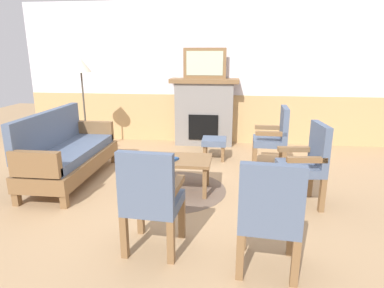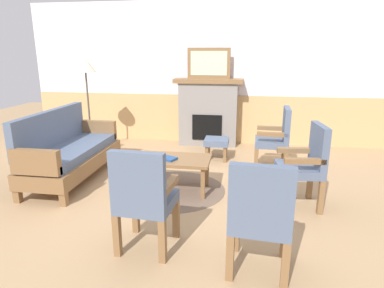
{
  "view_description": "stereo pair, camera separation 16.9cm",
  "coord_description": "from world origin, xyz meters",
  "px_view_note": "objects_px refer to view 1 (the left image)",
  "views": [
    {
      "loc": [
        0.51,
        -3.96,
        1.76
      ],
      "look_at": [
        0.0,
        0.35,
        0.55
      ],
      "focal_mm": 30.97,
      "sensor_mm": 36.0,
      "label": 1
    },
    {
      "loc": [
        0.68,
        -3.94,
        1.76
      ],
      "look_at": [
        0.0,
        0.35,
        0.55
      ],
      "focal_mm": 30.97,
      "sensor_mm": 36.0,
      "label": 2
    }
  ],
  "objects_px": {
    "couch": "(68,153)",
    "footstool": "(214,143)",
    "fireplace": "(204,111)",
    "armchair_near_fireplace": "(275,136)",
    "floor_lamp_by_couch": "(81,71)",
    "armchair_by_window_left": "(307,161)",
    "armchair_front_left": "(151,197)",
    "coffee_table": "(174,162)",
    "framed_picture": "(205,63)",
    "book_on_table": "(169,159)",
    "armchair_front_center": "(270,212)"
  },
  "relations": [
    {
      "from": "fireplace",
      "to": "coffee_table",
      "type": "bearing_deg",
      "value": -94.93
    },
    {
      "from": "floor_lamp_by_couch",
      "to": "armchair_by_window_left",
      "type": "bearing_deg",
      "value": -25.88
    },
    {
      "from": "fireplace",
      "to": "footstool",
      "type": "height_order",
      "value": "fireplace"
    },
    {
      "from": "armchair_front_left",
      "to": "armchair_front_center",
      "type": "xyz_separation_m",
      "value": [
        1.0,
        -0.18,
        0.0
      ]
    },
    {
      "from": "armchair_near_fireplace",
      "to": "armchair_by_window_left",
      "type": "distance_m",
      "value": 1.19
    },
    {
      "from": "coffee_table",
      "to": "armchair_front_left",
      "type": "height_order",
      "value": "armchair_front_left"
    },
    {
      "from": "armchair_front_center",
      "to": "floor_lamp_by_couch",
      "type": "distance_m",
      "value": 4.26
    },
    {
      "from": "coffee_table",
      "to": "footstool",
      "type": "xyz_separation_m",
      "value": [
        0.45,
        1.39,
        -0.1
      ]
    },
    {
      "from": "footstool",
      "to": "armchair_front_center",
      "type": "xyz_separation_m",
      "value": [
        0.59,
        -2.96,
        0.25
      ]
    },
    {
      "from": "couch",
      "to": "book_on_table",
      "type": "xyz_separation_m",
      "value": [
        1.48,
        -0.25,
        0.06
      ]
    },
    {
      "from": "couch",
      "to": "book_on_table",
      "type": "height_order",
      "value": "couch"
    },
    {
      "from": "framed_picture",
      "to": "armchair_near_fireplace",
      "type": "xyz_separation_m",
      "value": [
        1.18,
        -1.36,
        -1.02
      ]
    },
    {
      "from": "armchair_front_left",
      "to": "armchair_front_center",
      "type": "distance_m",
      "value": 1.02
    },
    {
      "from": "fireplace",
      "to": "armchair_by_window_left",
      "type": "distance_m",
      "value": 2.9
    },
    {
      "from": "fireplace",
      "to": "armchair_front_center",
      "type": "bearing_deg",
      "value": -77.76
    },
    {
      "from": "coffee_table",
      "to": "armchair_near_fireplace",
      "type": "bearing_deg",
      "value": 34.87
    },
    {
      "from": "footstool",
      "to": "armchair_near_fireplace",
      "type": "bearing_deg",
      "value": -24.84
    },
    {
      "from": "framed_picture",
      "to": "footstool",
      "type": "distance_m",
      "value": 1.59
    },
    {
      "from": "armchair_front_left",
      "to": "armchair_front_center",
      "type": "bearing_deg",
      "value": -9.92
    },
    {
      "from": "coffee_table",
      "to": "armchair_by_window_left",
      "type": "bearing_deg",
      "value": -7.49
    },
    {
      "from": "framed_picture",
      "to": "armchair_front_left",
      "type": "xyz_separation_m",
      "value": [
        -0.16,
        -3.71,
        -1.02
      ]
    },
    {
      "from": "framed_picture",
      "to": "book_on_table",
      "type": "xyz_separation_m",
      "value": [
        -0.25,
        -2.39,
        -1.1
      ]
    },
    {
      "from": "framed_picture",
      "to": "floor_lamp_by_couch",
      "type": "distance_m",
      "value": 2.2
    },
    {
      "from": "couch",
      "to": "book_on_table",
      "type": "distance_m",
      "value": 1.51
    },
    {
      "from": "book_on_table",
      "to": "armchair_near_fireplace",
      "type": "xyz_separation_m",
      "value": [
        1.43,
        1.03,
        0.08
      ]
    },
    {
      "from": "fireplace",
      "to": "armchair_by_window_left",
      "type": "relative_size",
      "value": 1.33
    },
    {
      "from": "fireplace",
      "to": "couch",
      "type": "distance_m",
      "value": 2.76
    },
    {
      "from": "armchair_near_fireplace",
      "to": "coffee_table",
      "type": "bearing_deg",
      "value": -145.13
    },
    {
      "from": "armchair_by_window_left",
      "to": "armchair_front_left",
      "type": "xyz_separation_m",
      "value": [
        -1.57,
        -1.18,
        0.0
      ]
    },
    {
      "from": "floor_lamp_by_couch",
      "to": "framed_picture",
      "type": "bearing_deg",
      "value": 23.07
    },
    {
      "from": "fireplace",
      "to": "armchair_by_window_left",
      "type": "xyz_separation_m",
      "value": [
        1.41,
        -2.53,
        -0.11
      ]
    },
    {
      "from": "footstool",
      "to": "floor_lamp_by_couch",
      "type": "bearing_deg",
      "value": 178.43
    },
    {
      "from": "framed_picture",
      "to": "floor_lamp_by_couch",
      "type": "bearing_deg",
      "value": -156.93
    },
    {
      "from": "book_on_table",
      "to": "armchair_front_center",
      "type": "bearing_deg",
      "value": -53.97
    },
    {
      "from": "couch",
      "to": "book_on_table",
      "type": "relative_size",
      "value": 8.62
    },
    {
      "from": "armchair_front_center",
      "to": "armchair_front_left",
      "type": "bearing_deg",
      "value": 170.08
    },
    {
      "from": "book_on_table",
      "to": "fireplace",
      "type": "bearing_deg",
      "value": 84.08
    },
    {
      "from": "fireplace",
      "to": "framed_picture",
      "type": "height_order",
      "value": "framed_picture"
    },
    {
      "from": "fireplace",
      "to": "framed_picture",
      "type": "distance_m",
      "value": 0.91
    },
    {
      "from": "book_on_table",
      "to": "armchair_near_fireplace",
      "type": "relative_size",
      "value": 0.21
    },
    {
      "from": "couch",
      "to": "armchair_near_fireplace",
      "type": "distance_m",
      "value": 3.02
    },
    {
      "from": "couch",
      "to": "floor_lamp_by_couch",
      "type": "xyz_separation_m",
      "value": [
        -0.29,
        1.28,
        1.05
      ]
    },
    {
      "from": "couch",
      "to": "footstool",
      "type": "xyz_separation_m",
      "value": [
        1.98,
        1.21,
        -0.11
      ]
    },
    {
      "from": "armchair_by_window_left",
      "to": "footstool",
      "type": "bearing_deg",
      "value": 125.84
    },
    {
      "from": "coffee_table",
      "to": "armchair_near_fireplace",
      "type": "distance_m",
      "value": 1.69
    },
    {
      "from": "fireplace",
      "to": "armchair_near_fireplace",
      "type": "height_order",
      "value": "fireplace"
    },
    {
      "from": "fireplace",
      "to": "coffee_table",
      "type": "relative_size",
      "value": 1.35
    },
    {
      "from": "fireplace",
      "to": "floor_lamp_by_couch",
      "type": "bearing_deg",
      "value": -156.94
    },
    {
      "from": "footstool",
      "to": "armchair_front_left",
      "type": "height_order",
      "value": "armchair_front_left"
    },
    {
      "from": "armchair_front_left",
      "to": "coffee_table",
      "type": "bearing_deg",
      "value": 91.69
    }
  ]
}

